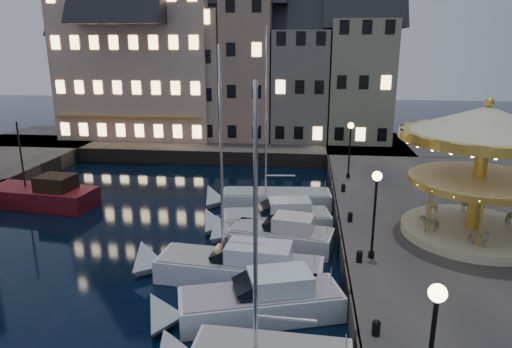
# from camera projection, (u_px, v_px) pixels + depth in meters

# --- Properties ---
(ground) EXTENTS (160.00, 160.00, 0.00)m
(ground) POSITION_uv_depth(u_px,v_px,m) (216.00, 284.00, 21.41)
(ground) COLOR black
(ground) RESTS_ON ground
(quay_east) EXTENTS (16.00, 56.00, 1.30)m
(quay_east) POSITION_uv_depth(u_px,v_px,m) (483.00, 235.00, 25.44)
(quay_east) COLOR #474442
(quay_east) RESTS_ON ground
(quay_north) EXTENTS (44.00, 12.00, 1.30)m
(quay_north) POSITION_uv_depth(u_px,v_px,m) (194.00, 144.00, 48.90)
(quay_north) COLOR #474442
(quay_north) RESTS_ON ground
(quaywall_e) EXTENTS (0.15, 44.00, 1.30)m
(quaywall_e) POSITION_uv_depth(u_px,v_px,m) (338.00, 228.00, 26.32)
(quaywall_e) COLOR #47423A
(quaywall_e) RESTS_ON ground
(quaywall_n) EXTENTS (48.00, 0.15, 1.30)m
(quaywall_n) POSITION_uv_depth(u_px,v_px,m) (199.00, 158.00, 42.94)
(quaywall_n) COLOR #47423A
(quaywall_n) RESTS_ON ground
(streetlamp_a) EXTENTS (0.44, 0.44, 4.17)m
(streetlamp_a) POSITION_uv_depth(u_px,v_px,m) (432.00, 339.00, 10.93)
(streetlamp_a) COLOR black
(streetlamp_a) RESTS_ON quay_east
(streetlamp_b) EXTENTS (0.44, 0.44, 4.17)m
(streetlamp_b) POSITION_uv_depth(u_px,v_px,m) (375.00, 202.00, 20.50)
(streetlamp_b) COLOR black
(streetlamp_b) RESTS_ON quay_east
(streetlamp_c) EXTENTS (0.44, 0.44, 4.17)m
(streetlamp_c) POSITION_uv_depth(u_px,v_px,m) (350.00, 142.00, 33.41)
(streetlamp_c) COLOR black
(streetlamp_c) RESTS_ON quay_east
(bollard_a) EXTENTS (0.30, 0.30, 0.57)m
(bollard_a) POSITION_uv_depth(u_px,v_px,m) (376.00, 327.00, 15.47)
(bollard_a) COLOR black
(bollard_a) RESTS_ON quay_east
(bollard_b) EXTENTS (0.30, 0.30, 0.57)m
(bollard_b) POSITION_uv_depth(u_px,v_px,m) (359.00, 256.00, 20.73)
(bollard_b) COLOR black
(bollard_b) RESTS_ON quay_east
(bollard_c) EXTENTS (0.30, 0.30, 0.57)m
(bollard_c) POSITION_uv_depth(u_px,v_px,m) (350.00, 216.00, 25.52)
(bollard_c) COLOR black
(bollard_c) RESTS_ON quay_east
(bollard_d) EXTENTS (0.30, 0.30, 0.57)m
(bollard_d) POSITION_uv_depth(u_px,v_px,m) (343.00, 187.00, 30.78)
(bollard_d) COLOR black
(bollard_d) RESTS_ON quay_east
(townhouse_na) EXTENTS (5.50, 8.00, 12.80)m
(townhouse_na) POSITION_uv_depth(u_px,v_px,m) (94.00, 75.00, 50.14)
(townhouse_na) COLOR gray
(townhouse_na) RESTS_ON quay_north
(townhouse_nb) EXTENTS (6.16, 8.00, 13.80)m
(townhouse_nb) POSITION_uv_depth(u_px,v_px,m) (141.00, 70.00, 49.41)
(townhouse_nb) COLOR gray
(townhouse_nb) RESTS_ON quay_north
(townhouse_nc) EXTENTS (6.82, 8.00, 14.80)m
(townhouse_nc) POSITION_uv_depth(u_px,v_px,m) (196.00, 66.00, 48.62)
(townhouse_nc) COLOR tan
(townhouse_nc) RESTS_ON quay_north
(townhouse_nd) EXTENTS (5.50, 8.00, 15.80)m
(townhouse_nd) POSITION_uv_depth(u_px,v_px,m) (249.00, 61.00, 47.85)
(townhouse_nd) COLOR gray
(townhouse_nd) RESTS_ON quay_north
(townhouse_ne) EXTENTS (6.16, 8.00, 12.80)m
(townhouse_ne) POSITION_uv_depth(u_px,v_px,m) (301.00, 76.00, 47.66)
(townhouse_ne) COLOR slate
(townhouse_ne) RESTS_ON quay_north
(townhouse_nf) EXTENTS (6.82, 8.00, 13.80)m
(townhouse_nf) POSITION_uv_depth(u_px,v_px,m) (360.00, 72.00, 46.87)
(townhouse_nf) COLOR gray
(townhouse_nf) RESTS_ON quay_north
(hotel_corner) EXTENTS (17.60, 9.00, 16.80)m
(hotel_corner) POSITION_uv_depth(u_px,v_px,m) (141.00, 56.00, 49.00)
(hotel_corner) COLOR beige
(hotel_corner) RESTS_ON quay_north
(motorboat_b) EXTENTS (7.71, 4.25, 2.15)m
(motorboat_b) POSITION_uv_depth(u_px,v_px,m) (251.00, 304.00, 18.63)
(motorboat_b) COLOR silver
(motorboat_b) RESTS_ON ground
(motorboat_c) EXTENTS (8.94, 3.07, 11.82)m
(motorboat_c) POSITION_uv_depth(u_px,v_px,m) (231.00, 267.00, 21.66)
(motorboat_c) COLOR silver
(motorboat_c) RESTS_ON ground
(motorboat_d) EXTENTS (6.70, 3.21, 2.15)m
(motorboat_d) POSITION_uv_depth(u_px,v_px,m) (274.00, 236.00, 25.26)
(motorboat_d) COLOR silver
(motorboat_d) RESTS_ON ground
(motorboat_e) EXTENTS (7.56, 3.37, 2.15)m
(motorboat_e) POSITION_uv_depth(u_px,v_px,m) (270.00, 221.00, 27.54)
(motorboat_e) COLOR silver
(motorboat_e) RESTS_ON ground
(motorboat_f) EXTENTS (8.54, 2.85, 11.30)m
(motorboat_f) POSITION_uv_depth(u_px,v_px,m) (268.00, 200.00, 31.65)
(motorboat_f) COLOR silver
(motorboat_f) RESTS_ON ground
(red_fishing_boat) EXTENTS (8.24, 3.71, 6.09)m
(red_fishing_boat) POSITION_uv_depth(u_px,v_px,m) (41.00, 196.00, 31.82)
(red_fishing_boat) COLOR #5A101A
(red_fishing_boat) RESTS_ON ground
(carousel) EXTENTS (8.13, 8.13, 7.12)m
(carousel) POSITION_uv_depth(u_px,v_px,m) (483.00, 147.00, 22.48)
(carousel) COLOR beige
(carousel) RESTS_ON quay_east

